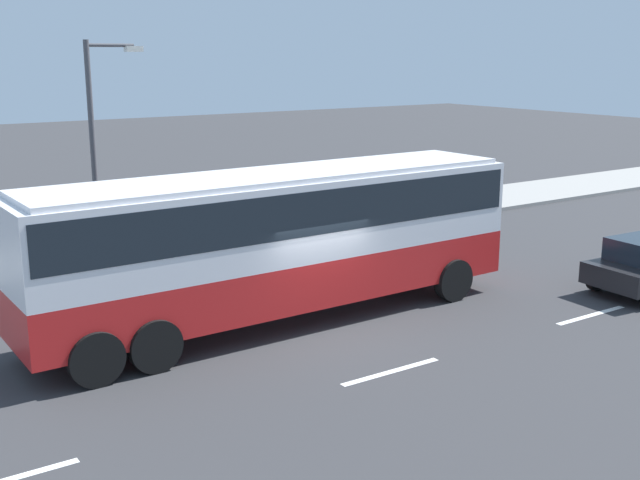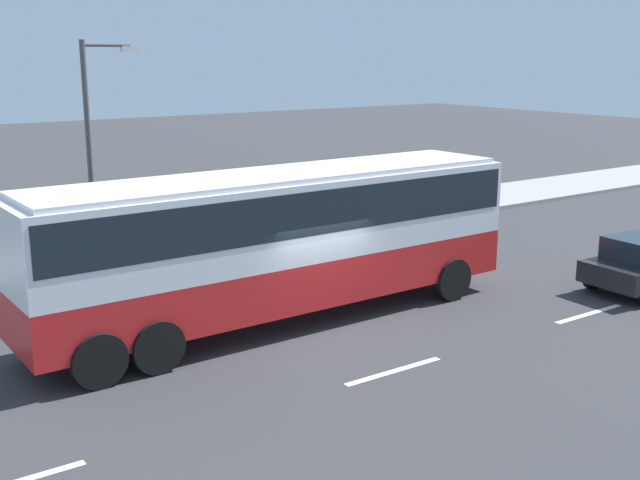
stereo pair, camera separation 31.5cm
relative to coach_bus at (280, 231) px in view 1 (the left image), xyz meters
name	(u,v)px [view 1 (the left image)]	position (x,y,z in m)	size (l,w,h in m)	color
ground_plane	(313,327)	(0.40, -0.80, -2.20)	(120.00, 120.00, 0.00)	#333335
sidewalk_curb	(158,245)	(0.40, 8.43, -2.13)	(80.00, 4.00, 0.15)	gray
lane_centreline	(80,459)	(-6.00, -3.86, -2.20)	(26.51, 0.16, 0.01)	white
coach_bus	(280,231)	(0.00, 0.00, 0.00)	(12.19, 2.79, 3.56)	red
pedestrian_near_curb	(256,204)	(3.93, 8.13, -1.07)	(0.32, 0.32, 1.70)	#38334C
street_lamp	(99,138)	(-1.88, 6.80, 1.65)	(1.69, 0.24, 6.42)	#47474C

